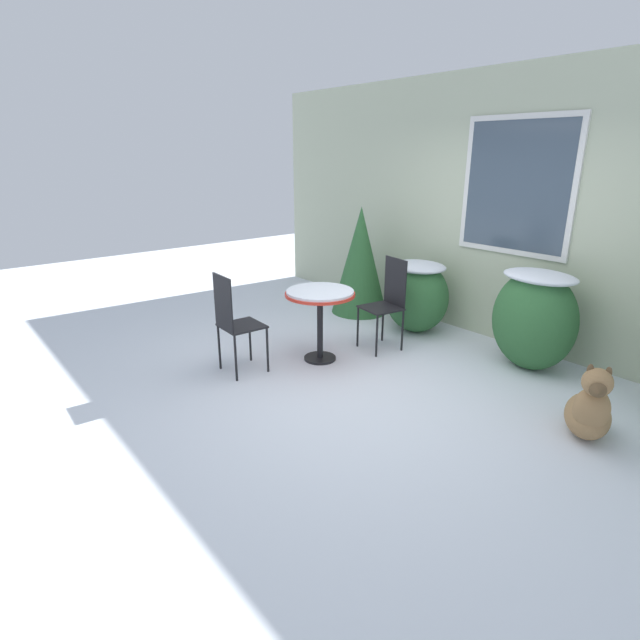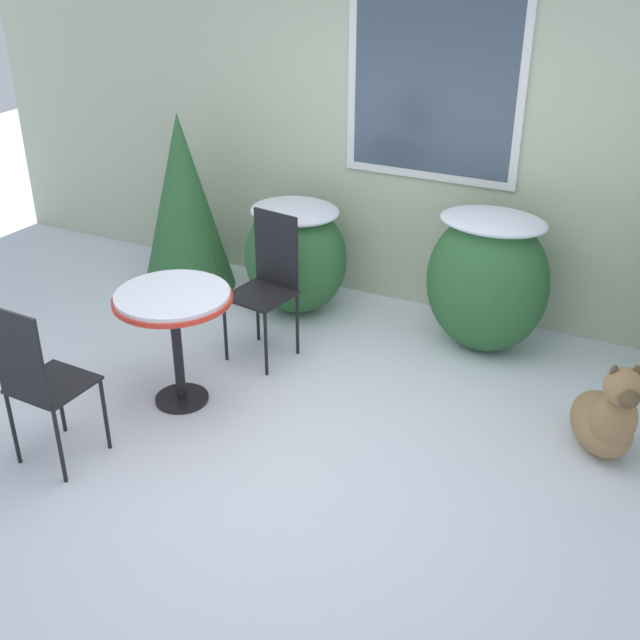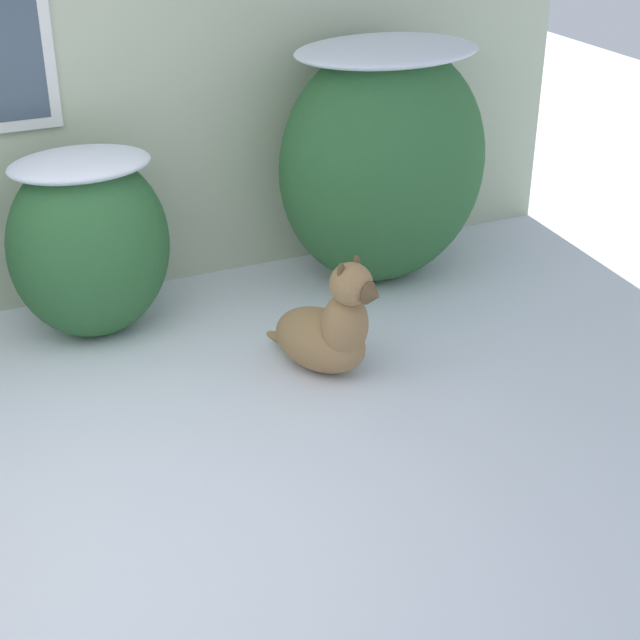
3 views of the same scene
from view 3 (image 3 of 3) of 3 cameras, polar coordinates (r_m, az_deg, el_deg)
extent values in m
plane|color=silver|center=(4.15, -18.08, -12.92)|extent=(16.00, 16.00, 0.00)
ellipsoid|color=#2D6033|center=(5.40, -13.27, 4.17)|extent=(0.87, 0.63, 1.04)
ellipsoid|color=silver|center=(5.23, -13.81, 8.80)|extent=(0.74, 0.53, 0.12)
ellipsoid|color=#2D6033|center=(5.88, 3.71, 9.01)|extent=(1.29, 0.91, 1.46)
ellipsoid|color=silver|center=(5.70, 3.92, 15.38)|extent=(1.10, 0.77, 0.12)
ellipsoid|color=#937047|center=(5.07, 0.00, -1.15)|extent=(0.54, 0.63, 0.32)
ellipsoid|color=#937047|center=(4.92, 1.45, -0.32)|extent=(0.34, 0.32, 0.35)
sphere|color=#937047|center=(4.79, 1.82, 2.10)|extent=(0.22, 0.22, 0.22)
cone|color=brown|center=(4.72, 3.15, 1.46)|extent=(0.14, 0.11, 0.12)
ellipsoid|color=brown|center=(4.72, 1.23, 2.81)|extent=(0.06, 0.05, 0.10)
ellipsoid|color=brown|center=(4.81, 2.12, 3.27)|extent=(0.06, 0.05, 0.10)
ellipsoid|color=#937047|center=(5.26, -2.11, -1.15)|extent=(0.17, 0.25, 0.06)
camera|label=1|loc=(3.24, 62.01, 5.10)|focal=28.00mm
camera|label=2|loc=(2.11, 76.81, 15.44)|focal=45.00mm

